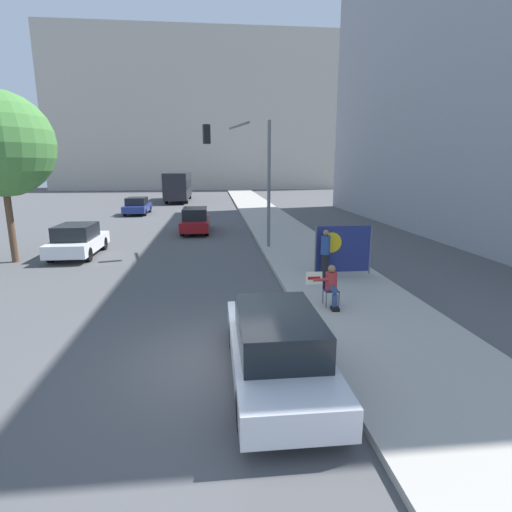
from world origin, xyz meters
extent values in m
plane|color=#4F4F51|center=(0.00, 0.00, 0.00)|extent=(160.00, 160.00, 0.00)
cube|color=#A8A399|center=(4.11, 15.00, 0.08)|extent=(3.89, 90.00, 0.16)
cube|color=#BCB2A3|center=(-2.00, 69.35, 13.28)|extent=(52.00, 12.00, 26.57)
cube|color=#99999E|center=(17.24, 16.90, 10.04)|extent=(10.00, 32.00, 20.08)
cylinder|color=#474C56|center=(3.01, 2.63, 0.38)|extent=(0.03, 0.03, 0.44)
cylinder|color=#474C56|center=(3.38, 2.63, 0.38)|extent=(0.03, 0.03, 0.44)
cylinder|color=#474C56|center=(3.01, 3.00, 0.38)|extent=(0.03, 0.03, 0.44)
cylinder|color=#474C56|center=(3.38, 3.00, 0.38)|extent=(0.03, 0.03, 0.44)
cube|color=navy|center=(3.20, 2.81, 0.61)|extent=(0.40, 0.40, 0.02)
cube|color=navy|center=(3.20, 3.00, 0.81)|extent=(0.40, 0.02, 0.38)
cylinder|color=#334775|center=(3.20, 2.65, 0.71)|extent=(0.18, 0.42, 0.18)
cylinder|color=#334775|center=(3.20, 2.44, 0.38)|extent=(0.16, 0.16, 0.44)
cube|color=black|center=(3.20, 2.38, 0.21)|extent=(0.20, 0.28, 0.10)
cylinder|color=#B23333|center=(3.20, 2.84, 0.88)|extent=(0.34, 0.34, 0.52)
sphere|color=#936B4C|center=(3.20, 2.84, 1.25)|extent=(0.22, 0.22, 0.22)
cylinder|color=#B23333|center=(2.87, 2.76, 0.96)|extent=(0.45, 0.09, 0.09)
cube|color=#EAE5C6|center=(2.67, 2.76, 1.02)|extent=(0.47, 0.02, 0.36)
cube|color=#AD1414|center=(2.67, 2.75, 1.02)|extent=(0.36, 0.01, 0.09)
cylinder|color=black|center=(3.85, 5.84, 0.58)|extent=(0.28, 0.28, 0.85)
cylinder|color=navy|center=(3.85, 5.84, 1.34)|extent=(0.34, 0.34, 0.67)
sphere|color=#936B4C|center=(3.85, 5.84, 1.79)|extent=(0.22, 0.22, 0.22)
cylinder|color=slate|center=(3.56, 6.10, 1.07)|extent=(0.06, 0.06, 1.82)
cylinder|color=slate|center=(5.65, 6.10, 1.07)|extent=(0.06, 0.06, 1.82)
cube|color=navy|center=(4.60, 6.10, 1.12)|extent=(2.09, 0.02, 1.72)
cylinder|color=yellow|center=(4.14, 6.08, 1.38)|extent=(0.76, 0.01, 0.76)
cylinder|color=slate|center=(2.57, 11.65, 3.20)|extent=(0.16, 0.16, 6.09)
cylinder|color=slate|center=(1.09, 11.31, 5.95)|extent=(0.79, 2.98, 0.11)
cube|color=black|center=(-0.39, 10.97, 5.53)|extent=(0.36, 0.36, 0.84)
sphere|color=green|center=(-0.39, 10.97, 5.25)|extent=(0.18, 0.18, 0.18)
cube|color=silver|center=(1.03, -0.80, 0.54)|extent=(1.73, 4.76, 0.54)
cube|color=black|center=(1.03, -0.99, 1.13)|extent=(1.49, 2.47, 0.64)
cylinder|color=black|center=(0.27, 0.67, 0.32)|extent=(0.22, 0.64, 0.64)
cylinder|color=black|center=(1.78, 0.67, 0.32)|extent=(0.22, 0.64, 0.64)
cylinder|color=black|center=(0.27, -2.28, 0.32)|extent=(0.22, 0.64, 0.64)
cylinder|color=black|center=(1.78, -2.28, 0.32)|extent=(0.22, 0.64, 0.64)
cube|color=white|center=(-6.48, 11.17, 0.56)|extent=(1.80, 4.17, 0.57)
cube|color=black|center=(-6.48, 11.00, 1.17)|extent=(1.55, 2.17, 0.66)
cylinder|color=black|center=(-7.27, 12.46, 0.32)|extent=(0.22, 0.64, 0.64)
cylinder|color=black|center=(-5.69, 12.46, 0.32)|extent=(0.22, 0.64, 0.64)
cylinder|color=black|center=(-7.27, 9.88, 0.32)|extent=(0.22, 0.64, 0.64)
cylinder|color=black|center=(-5.69, 9.88, 0.32)|extent=(0.22, 0.64, 0.64)
cube|color=maroon|center=(-1.33, 17.58, 0.57)|extent=(1.71, 4.75, 0.59)
cube|color=black|center=(-1.33, 17.39, 1.21)|extent=(1.47, 2.47, 0.68)
cylinder|color=black|center=(-2.08, 19.06, 0.32)|extent=(0.22, 0.64, 0.64)
cylinder|color=black|center=(-0.59, 19.06, 0.32)|extent=(0.22, 0.64, 0.64)
cylinder|color=black|center=(-2.08, 16.11, 0.32)|extent=(0.22, 0.64, 0.64)
cylinder|color=black|center=(-0.59, 16.11, 0.32)|extent=(0.22, 0.64, 0.64)
cube|color=navy|center=(-6.77, 27.77, 0.55)|extent=(1.87, 4.25, 0.55)
cube|color=black|center=(-6.77, 27.60, 1.15)|extent=(1.61, 2.21, 0.65)
cylinder|color=black|center=(-7.60, 29.09, 0.32)|extent=(0.22, 0.64, 0.64)
cylinder|color=black|center=(-5.95, 29.09, 0.32)|extent=(0.22, 0.64, 0.64)
cylinder|color=black|center=(-7.60, 26.45, 0.32)|extent=(0.22, 0.64, 0.64)
cylinder|color=black|center=(-5.95, 26.45, 0.32)|extent=(0.22, 0.64, 0.64)
cube|color=#232328|center=(-4.29, 40.76, 1.90)|extent=(2.52, 10.50, 2.91)
cube|color=black|center=(-4.29, 40.76, 2.08)|extent=(2.54, 9.98, 0.94)
cylinder|color=black|center=(-5.40, 44.02, 0.52)|extent=(0.30, 1.04, 1.04)
cylinder|color=black|center=(-3.18, 44.02, 0.52)|extent=(0.30, 1.04, 1.04)
cylinder|color=black|center=(-5.40, 37.51, 0.52)|extent=(0.30, 1.04, 1.04)
cylinder|color=black|center=(-3.18, 37.51, 0.52)|extent=(0.30, 1.04, 1.04)
cylinder|color=brown|center=(-8.88, 10.17, 1.74)|extent=(0.28, 0.28, 3.49)
sphere|color=#47843D|center=(-8.88, 10.17, 5.00)|extent=(4.33, 4.33, 4.33)
camera|label=1|loc=(-0.11, -7.94, 4.13)|focal=28.00mm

